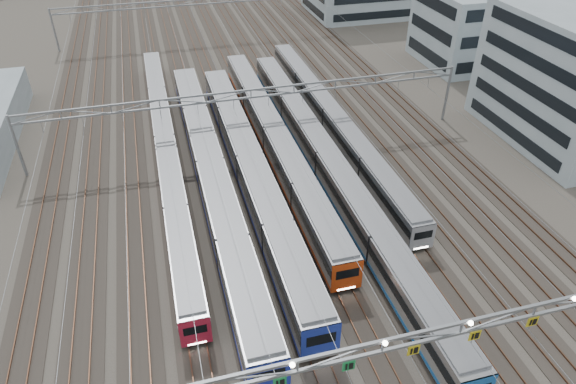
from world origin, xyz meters
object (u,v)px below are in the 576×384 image
object	(u,v)px
train_b	(211,173)
gantry_far	(203,6)
train_a	(166,146)
train_e	(327,163)
depot_bldg_mid	(467,27)
train_c	(250,168)
gantry_near	(382,350)
train_d	(274,138)
gantry_mid	(251,100)
train_f	(331,118)

from	to	relation	value
train_b	gantry_far	world-z (taller)	gantry_far
train_a	train_e	size ratio (longest dim) A/B	0.97
train_e	depot_bldg_mid	bearing A→B (deg)	39.87
train_c	depot_bldg_mid	distance (m)	53.55
gantry_near	train_d	bearing A→B (deg)	86.48
train_b	train_c	world-z (taller)	train_b
train_e	gantry_far	distance (m)	55.83
train_b	depot_bldg_mid	xyz separation A→B (m)	(49.39, 28.95, 3.98)
train_a	train_e	xyz separation A→B (m)	(18.00, -9.62, 0.23)
train_e	gantry_far	xyz separation A→B (m)	(-6.75, 55.26, 4.27)
gantry_mid	gantry_far	xyz separation A→B (m)	(0.00, 45.00, 0.00)
train_f	gantry_far	xyz separation A→B (m)	(-11.25, 44.07, 4.44)
train_c	gantry_far	size ratio (longest dim) A/B	0.92
train_e	gantry_mid	size ratio (longest dim) A/B	1.12
train_c	gantry_near	distance (m)	31.35
train_b	gantry_near	bearing A→B (deg)	-77.75
gantry_far	train_f	bearing A→B (deg)	-75.68
train_e	train_f	distance (m)	12.06
train_b	train_f	xyz separation A→B (m)	(18.00, 10.17, -0.38)
gantry_far	train_e	bearing A→B (deg)	-83.04
gantry_near	train_c	bearing A→B (deg)	94.08
train_e	gantry_mid	distance (m)	13.00
train_e	gantry_far	size ratio (longest dim) A/B	1.12
train_f	gantry_near	bearing A→B (deg)	-105.39
gantry_near	depot_bldg_mid	distance (m)	73.50
train_d	gantry_far	size ratio (longest dim) A/B	0.93
train_e	gantry_mid	xyz separation A→B (m)	(-6.75, 10.26, 4.27)
gantry_mid	train_b	bearing A→B (deg)	-126.16
train_b	train_c	size ratio (longest dim) A/B	1.08
train_a	train_e	world-z (taller)	train_e
train_f	depot_bldg_mid	xyz separation A→B (m)	(31.39, 18.79, 4.36)
train_d	depot_bldg_mid	bearing A→B (deg)	29.07
train_c	depot_bldg_mid	world-z (taller)	depot_bldg_mid
train_f	gantry_mid	size ratio (longest dim) A/B	0.94
train_d	train_e	world-z (taller)	train_d
gantry_near	depot_bldg_mid	world-z (taller)	depot_bldg_mid
train_c	gantry_mid	distance (m)	10.32
train_c	gantry_far	bearing A→B (deg)	87.62
gantry_near	gantry_mid	world-z (taller)	gantry_near
train_e	gantry_near	distance (m)	31.02
train_e	gantry_mid	world-z (taller)	gantry_mid
train_d	gantry_mid	bearing A→B (deg)	129.45
train_c	gantry_far	world-z (taller)	gantry_far
train_b	gantry_mid	world-z (taller)	gantry_mid
train_b	train_d	world-z (taller)	train_b
train_b	gantry_near	xyz separation A→B (m)	(6.70, -30.88, 4.76)
depot_bldg_mid	train_f	bearing A→B (deg)	-149.10
depot_bldg_mid	train_e	bearing A→B (deg)	-140.13
train_a	train_b	bearing A→B (deg)	-62.36
gantry_far	train_a	bearing A→B (deg)	-103.85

